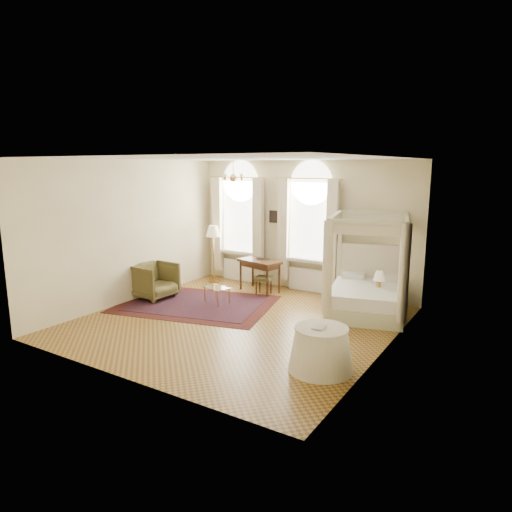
{
  "coord_description": "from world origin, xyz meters",
  "views": [
    {
      "loc": [
        5.07,
        -7.38,
        3.17
      ],
      "look_at": [
        0.21,
        0.4,
        1.34
      ],
      "focal_mm": 32.0,
      "sensor_mm": 36.0,
      "label": 1
    }
  ],
  "objects_px": {
    "side_table": "(321,349)",
    "canopy_bed": "(367,292)",
    "writing_desk": "(260,265)",
    "stool": "(264,280)",
    "armchair": "(154,281)",
    "nightstand": "(375,300)",
    "floor_lamp": "(213,234)",
    "coffee_table": "(217,289)"
  },
  "relations": [
    {
      "from": "writing_desk",
      "to": "armchair",
      "type": "relative_size",
      "value": 1.26
    },
    {
      "from": "floor_lamp",
      "to": "side_table",
      "type": "relative_size",
      "value": 1.53
    },
    {
      "from": "armchair",
      "to": "stool",
      "type": "bearing_deg",
      "value": -50.33
    },
    {
      "from": "writing_desk",
      "to": "canopy_bed",
      "type": "bearing_deg",
      "value": -6.18
    },
    {
      "from": "armchair",
      "to": "coffee_table",
      "type": "bearing_deg",
      "value": -73.32
    },
    {
      "from": "nightstand",
      "to": "side_table",
      "type": "xyz_separation_m",
      "value": [
        0.19,
        -3.29,
        0.06
      ]
    },
    {
      "from": "nightstand",
      "to": "floor_lamp",
      "type": "distance_m",
      "value": 4.72
    },
    {
      "from": "nightstand",
      "to": "stool",
      "type": "distance_m",
      "value": 2.78
    },
    {
      "from": "canopy_bed",
      "to": "armchair",
      "type": "bearing_deg",
      "value": -162.08
    },
    {
      "from": "writing_desk",
      "to": "armchair",
      "type": "xyz_separation_m",
      "value": [
        -1.87,
        -1.86,
        -0.27
      ]
    },
    {
      "from": "canopy_bed",
      "to": "floor_lamp",
      "type": "relative_size",
      "value": 1.47
    },
    {
      "from": "stool",
      "to": "armchair",
      "type": "height_order",
      "value": "armchair"
    },
    {
      "from": "writing_desk",
      "to": "nightstand",
      "type": "bearing_deg",
      "value": -1.88
    },
    {
      "from": "coffee_table",
      "to": "floor_lamp",
      "type": "height_order",
      "value": "floor_lamp"
    },
    {
      "from": "canopy_bed",
      "to": "writing_desk",
      "type": "xyz_separation_m",
      "value": [
        -2.9,
        0.31,
        0.21
      ]
    },
    {
      "from": "nightstand",
      "to": "armchair",
      "type": "distance_m",
      "value": 5.2
    },
    {
      "from": "armchair",
      "to": "coffee_table",
      "type": "height_order",
      "value": "armchair"
    },
    {
      "from": "nightstand",
      "to": "coffee_table",
      "type": "distance_m",
      "value": 3.57
    },
    {
      "from": "writing_desk",
      "to": "stool",
      "type": "xyz_separation_m",
      "value": [
        0.25,
        -0.21,
        -0.32
      ]
    },
    {
      "from": "writing_desk",
      "to": "stool",
      "type": "distance_m",
      "value": 0.46
    },
    {
      "from": "canopy_bed",
      "to": "armchair",
      "type": "height_order",
      "value": "canopy_bed"
    },
    {
      "from": "nightstand",
      "to": "coffee_table",
      "type": "height_order",
      "value": "nightstand"
    },
    {
      "from": "side_table",
      "to": "canopy_bed",
      "type": "bearing_deg",
      "value": 95.78
    },
    {
      "from": "canopy_bed",
      "to": "side_table",
      "type": "relative_size",
      "value": 2.24
    },
    {
      "from": "canopy_bed",
      "to": "stool",
      "type": "height_order",
      "value": "canopy_bed"
    },
    {
      "from": "nightstand",
      "to": "side_table",
      "type": "height_order",
      "value": "side_table"
    },
    {
      "from": "armchair",
      "to": "floor_lamp",
      "type": "bearing_deg",
      "value": -6.83
    },
    {
      "from": "canopy_bed",
      "to": "armchair",
      "type": "distance_m",
      "value": 5.01
    },
    {
      "from": "canopy_bed",
      "to": "nightstand",
      "type": "relative_size",
      "value": 4.1
    },
    {
      "from": "coffee_table",
      "to": "writing_desk",
      "type": "bearing_deg",
      "value": 78.7
    },
    {
      "from": "side_table",
      "to": "nightstand",
      "type": "bearing_deg",
      "value": 93.33
    },
    {
      "from": "stool",
      "to": "floor_lamp",
      "type": "bearing_deg",
      "value": 169.25
    },
    {
      "from": "writing_desk",
      "to": "side_table",
      "type": "xyz_separation_m",
      "value": [
        3.21,
        -3.39,
        -0.35
      ]
    },
    {
      "from": "nightstand",
      "to": "armchair",
      "type": "relative_size",
      "value": 0.6
    },
    {
      "from": "nightstand",
      "to": "writing_desk",
      "type": "relative_size",
      "value": 0.47
    },
    {
      "from": "nightstand",
      "to": "armchair",
      "type": "bearing_deg",
      "value": -160.23
    },
    {
      "from": "canopy_bed",
      "to": "coffee_table",
      "type": "xyz_separation_m",
      "value": [
        -3.19,
        -1.12,
        -0.13
      ]
    },
    {
      "from": "canopy_bed",
      "to": "stool",
      "type": "xyz_separation_m",
      "value": [
        -2.66,
        0.11,
        -0.11
      ]
    },
    {
      "from": "canopy_bed",
      "to": "coffee_table",
      "type": "height_order",
      "value": "canopy_bed"
    },
    {
      "from": "side_table",
      "to": "floor_lamp",
      "type": "bearing_deg",
      "value": 143.57
    },
    {
      "from": "coffee_table",
      "to": "canopy_bed",
      "type": "bearing_deg",
      "value": 19.35
    },
    {
      "from": "floor_lamp",
      "to": "stool",
      "type": "bearing_deg",
      "value": -10.75
    }
  ]
}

